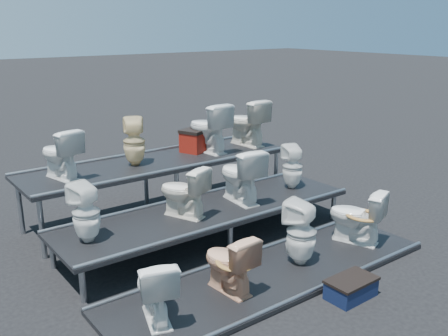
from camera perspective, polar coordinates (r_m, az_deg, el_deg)
ground at (r=6.94m, az=-1.72°, el=-8.30°), size 80.00×80.00×0.00m
tier_front at (r=6.02m, az=5.59°, el=-12.11°), size 4.20×1.20×0.06m
tier_mid at (r=6.85m, az=-1.74°, el=-6.55°), size 4.20×1.20×0.46m
tier_back at (r=7.81m, az=-7.26°, el=-2.19°), size 4.20×1.20×0.86m
toilet_0 at (r=5.04m, az=-7.89°, el=-13.42°), size 0.56×0.75×0.68m
toilet_1 at (r=5.48m, az=0.55°, el=-10.73°), size 0.42×0.68×0.67m
toilet_2 at (r=6.11m, az=8.81°, el=-7.28°), size 0.46×0.46×0.80m
toilet_3 at (r=6.85m, az=14.88°, el=-5.33°), size 0.64×0.82×0.73m
toilet_4 at (r=5.89m, az=-15.48°, el=-4.94°), size 0.38×0.39×0.70m
toilet_5 at (r=6.44m, az=-4.68°, el=-2.70°), size 0.60×0.75×0.67m
toilet_6 at (r=6.95m, az=1.89°, el=-0.80°), size 0.50×0.80×0.78m
toilet_7 at (r=7.61m, az=7.84°, el=0.15°), size 0.39×0.39×0.67m
toilet_8 at (r=7.01m, az=-18.22°, el=1.56°), size 0.52×0.74×0.68m
toilet_9 at (r=7.42m, az=-10.23°, el=2.99°), size 0.43×0.43×0.71m
toilet_10 at (r=8.07m, az=-1.81°, el=4.64°), size 0.50×0.82×0.80m
toilet_11 at (r=8.55m, az=2.62°, el=5.25°), size 0.49×0.80×0.79m
red_crate at (r=8.17m, az=-3.26°, el=3.03°), size 0.54×0.49×0.32m
step_stool at (r=5.75m, az=14.30°, el=-13.27°), size 0.54×0.33×0.19m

